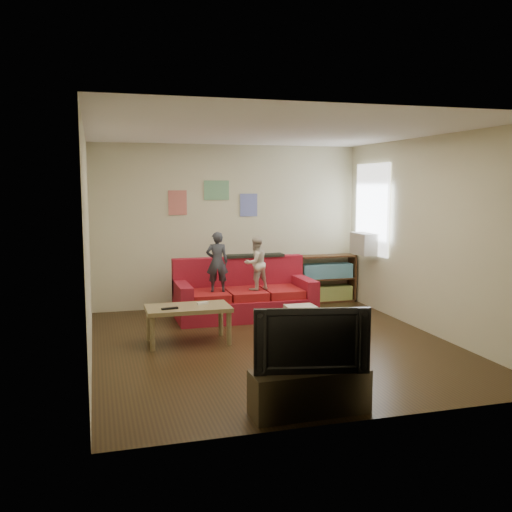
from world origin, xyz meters
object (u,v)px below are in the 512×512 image
object	(u,v)px
coffee_table	(188,311)
file_box	(300,315)
child_a	(217,262)
sofa	(244,297)
bookshelf	(326,281)
child_b	(256,263)
television	(310,338)
tv_stand	(309,392)

from	to	relation	value
coffee_table	file_box	world-z (taller)	coffee_table
child_a	sofa	bearing A→B (deg)	-149.89
sofa	bookshelf	distance (m)	1.80
coffee_table	file_box	bearing A→B (deg)	14.94
child_a	file_box	bearing A→B (deg)	159.64
child_a	child_b	xyz separation A→B (m)	(0.60, 0.00, -0.04)
sofa	file_box	distance (m)	1.04
bookshelf	television	size ratio (longest dim) A/B	1.01
sofa	tv_stand	world-z (taller)	sofa
tv_stand	television	size ratio (longest dim) A/B	1.05
child_a	file_box	xyz separation A→B (m)	(1.10, -0.63, -0.75)
tv_stand	child_b	bearing A→B (deg)	80.50
file_box	television	world-z (taller)	television
child_a	bookshelf	size ratio (longest dim) A/B	0.88
coffee_table	file_box	distance (m)	1.80
coffee_table	tv_stand	size ratio (longest dim) A/B	1.01
child_a	bookshelf	distance (m)	2.35
bookshelf	file_box	size ratio (longest dim) A/B	2.41
coffee_table	child_a	bearing A→B (deg)	60.30
bookshelf	television	world-z (taller)	television
sofa	bookshelf	size ratio (longest dim) A/B	2.05
child_a	tv_stand	bearing A→B (deg)	100.20
bookshelf	file_box	xyz separation A→B (m)	(-1.02, -1.48, -0.22)
child_a	child_b	world-z (taller)	child_a
coffee_table	bookshelf	distance (m)	3.36
television	sofa	bearing A→B (deg)	96.22
television	bookshelf	bearing A→B (deg)	77.55
sofa	file_box	world-z (taller)	sofa
bookshelf	file_box	world-z (taller)	bookshelf
child_b	coffee_table	xyz separation A→B (m)	(-1.22, -1.08, -0.44)
sofa	child_a	distance (m)	0.76
coffee_table	bookshelf	bearing A→B (deg)	35.29
television	child_a	bearing A→B (deg)	102.99
bookshelf	child_b	bearing A→B (deg)	-150.67
child_a	coffee_table	world-z (taller)	child_a
television	child_b	bearing A→B (deg)	93.68
child_b	television	world-z (taller)	child_b
bookshelf	file_box	bearing A→B (deg)	-124.56
coffee_table	sofa	bearing A→B (deg)	49.57
child_a	file_box	size ratio (longest dim) A/B	2.12
child_b	television	xyz separation A→B (m)	(-0.54, -3.67, -0.16)
sofa	television	size ratio (longest dim) A/B	2.07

